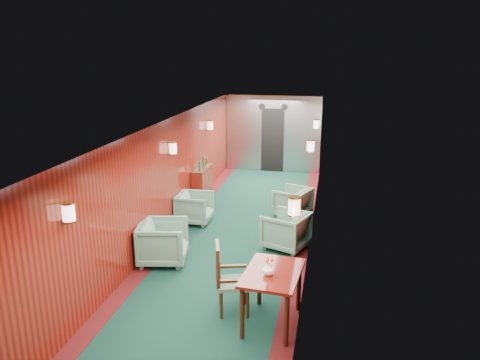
{
  "coord_description": "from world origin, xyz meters",
  "views": [
    {
      "loc": [
        1.84,
        -8.57,
        3.82
      ],
      "look_at": [
        0.0,
        0.63,
        1.15
      ],
      "focal_mm": 35.0,
      "sensor_mm": 36.0,
      "label": 1
    }
  ],
  "objects": [
    {
      "name": "armchair_left_near",
      "position": [
        -1.08,
        -1.1,
        0.39
      ],
      "size": [
        1.0,
        0.98,
        0.78
      ],
      "primitive_type": "imported",
      "rotation": [
        0.0,
        0.0,
        1.76
      ],
      "color": "#22503F",
      "rests_on": "ground"
    },
    {
      "name": "bulkhead",
      "position": [
        0.0,
        5.91,
        1.18
      ],
      "size": [
        2.98,
        0.17,
        2.39
      ],
      "color": "#ADB0B5",
      "rests_on": "ground"
    },
    {
      "name": "armchair_right_near",
      "position": [
        1.05,
        -0.03,
        0.37
      ],
      "size": [
        1.03,
        1.02,
        0.73
      ],
      "primitive_type": "imported",
      "rotation": [
        0.0,
        0.0,
        -1.94
      ],
      "color": "#22503F",
      "rests_on": "ground"
    },
    {
      "name": "side_chair",
      "position": [
        0.43,
        -2.52,
        0.59
      ],
      "size": [
        0.59,
        0.61,
        1.09
      ],
      "rotation": [
        0.0,
        0.0,
        0.28
      ],
      "color": "#22503F",
      "rests_on": "ground"
    },
    {
      "name": "armchair_right_far",
      "position": [
        1.01,
        1.81,
        0.34
      ],
      "size": [
        0.98,
        0.96,
        0.69
      ],
      "primitive_type": "imported",
      "rotation": [
        0.0,
        0.0,
        -1.95
      ],
      "color": "#22503F",
      "rests_on": "ground"
    },
    {
      "name": "dining_table",
      "position": [
        1.13,
        -2.69,
        0.68
      ],
      "size": [
        0.86,
        1.15,
        0.81
      ],
      "rotation": [
        0.0,
        0.0,
        -0.1
      ],
      "color": "maroon",
      "rests_on": "ground"
    },
    {
      "name": "credenza",
      "position": [
        -1.34,
        2.42,
        0.46
      ],
      "size": [
        0.32,
        1.01,
        1.18
      ],
      "color": "maroon",
      "rests_on": "ground"
    },
    {
      "name": "armchair_left_far",
      "position": [
        -1.11,
        0.96,
        0.34
      ],
      "size": [
        0.76,
        0.74,
        0.69
      ],
      "primitive_type": "imported",
      "rotation": [
        0.0,
        0.0,
        1.58
      ],
      "color": "#22503F",
      "rests_on": "ground"
    },
    {
      "name": "flower_vase",
      "position": [
        1.09,
        -2.78,
        0.9
      ],
      "size": [
        0.22,
        0.22,
        0.17
      ],
      "primitive_type": "imported",
      "rotation": [
        0.0,
        0.0,
        -0.43
      ],
      "color": "white",
      "rests_on": "dining_table"
    },
    {
      "name": "wall_sconces",
      "position": [
        0.0,
        0.57,
        1.79
      ],
      "size": [
        2.97,
        7.97,
        0.25
      ],
      "color": "#F9E2C2",
      "rests_on": "ground"
    },
    {
      "name": "windows_right",
      "position": [
        1.49,
        0.25,
        1.45
      ],
      "size": [
        0.02,
        8.6,
        0.8
      ],
      "color": "#B9BAC0",
      "rests_on": "ground"
    },
    {
      "name": "room",
      "position": [
        0.0,
        0.0,
        1.63
      ],
      "size": [
        12.0,
        12.1,
        2.4
      ],
      "color": "#0D3024",
      "rests_on": "ground"
    }
  ]
}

